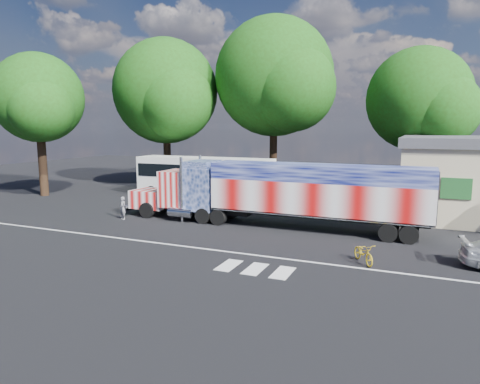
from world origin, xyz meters
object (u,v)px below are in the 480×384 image
at_px(tree_n_mid, 276,77).
at_px(tree_nw_a, 167,92).
at_px(tree_w_a, 39,99).
at_px(tree_ne_a, 420,100).
at_px(semi_truck, 278,192).
at_px(coach_bus, 204,177).
at_px(woman, 123,208).
at_px(bicycle, 364,253).

relative_size(tree_n_mid, tree_nw_a, 1.12).
height_order(tree_n_mid, tree_w_a, tree_n_mid).
bearing_deg(tree_ne_a, tree_w_a, -156.68).
relative_size(semi_truck, coach_bus, 1.63).
bearing_deg(tree_w_a, tree_ne_a, 23.32).
relative_size(woman, tree_n_mid, 0.09).
relative_size(tree_n_mid, tree_w_a, 1.32).
distance_m(tree_ne_a, tree_w_a, 31.72).
xyz_separation_m(semi_truck, tree_nw_a, (-14.98, 11.78, 7.04)).
bearing_deg(tree_n_mid, tree_ne_a, 5.82).
height_order(semi_truck, woman, semi_truck).
distance_m(semi_truck, tree_nw_a, 20.32).
relative_size(bicycle, tree_nw_a, 0.12).
height_order(tree_ne_a, tree_w_a, tree_ne_a).
bearing_deg(woman, tree_nw_a, 132.24).
relative_size(semi_truck, woman, 12.94).
distance_m(tree_ne_a, tree_nw_a, 22.59).
height_order(bicycle, tree_nw_a, tree_nw_a).
xyz_separation_m(woman, tree_nw_a, (-5.28, 13.76, 8.38)).
distance_m(woman, tree_ne_a, 25.54).
bearing_deg(tree_w_a, coach_bus, 17.14).
relative_size(semi_truck, tree_nw_a, 1.34).
bearing_deg(tree_ne_a, tree_n_mid, -174.18).
xyz_separation_m(coach_bus, bicycle, (14.22, -12.26, -1.30)).
bearing_deg(tree_n_mid, tree_nw_a, -165.24).
bearing_deg(coach_bus, semi_truck, -39.64).
height_order(semi_truck, bicycle, semi_truck).
relative_size(woman, tree_ne_a, 0.12).
distance_m(semi_truck, coach_bus, 11.26).
bearing_deg(semi_truck, bicycle, -42.43).
bearing_deg(semi_truck, tree_nw_a, 141.81).
height_order(coach_bus, tree_n_mid, tree_n_mid).
bearing_deg(tree_ne_a, tree_nw_a, -170.11).
xyz_separation_m(tree_nw_a, tree_w_a, (-6.90, -8.68, -0.95)).
height_order(coach_bus, tree_w_a, tree_w_a).
bearing_deg(tree_w_a, semi_truck, -8.07).
xyz_separation_m(semi_truck, bicycle, (5.56, -5.08, -1.63)).
bearing_deg(tree_nw_a, woman, -69.01).
relative_size(woman, tree_nw_a, 0.10).
bearing_deg(tree_nw_a, coach_bus, -36.09).
bearing_deg(bicycle, tree_w_a, 130.25).
relative_size(coach_bus, tree_nw_a, 0.82).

